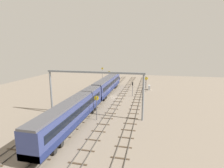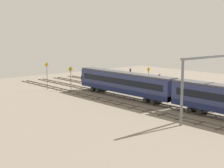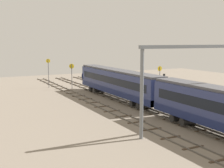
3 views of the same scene
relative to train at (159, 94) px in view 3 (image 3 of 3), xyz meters
The scene contains 13 objects.
ground_plane 8.35m from the train, 17.50° to the right, with size 90.79×90.79×0.00m, color gray.
track_near_foreground 12.43m from the train, 51.59° to the right, with size 74.79×2.40×0.16m.
track_second_near 9.30m from the train, 32.23° to the right, with size 74.79×2.40×0.16m.
track_with_train 7.99m from the train, ahead, with size 74.79×2.40×0.16m.
track_second_far 9.30m from the train, 32.23° to the left, with size 74.79×2.40×0.16m.
train is the anchor object (origin of this frame).
overhead_gantry 8.94m from the train, 164.96° to the right, with size 0.40×19.71×9.18m.
speed_sign_near_foreground 19.56m from the train, 35.88° to the right, with size 0.14×0.96×4.79m.
speed_sign_mid_trackside 25.98m from the train, ahead, with size 0.14×1.00×5.09m.
speed_sign_distant_end 30.35m from the train, 12.76° to the left, with size 0.14×0.87×5.97m.
signal_light_trackside_approach 12.34m from the train, 39.31° to the right, with size 0.31×0.32×4.08m.
signal_light_trackside_departure 24.22m from the train, 27.46° to the right, with size 0.31×0.32×4.04m.
relay_cabinet 22.72m from the train, 33.31° to the right, with size 1.51×0.65×1.58m.
Camera 3 is at (-39.71, 25.54, 9.56)m, focal length 48.74 mm.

